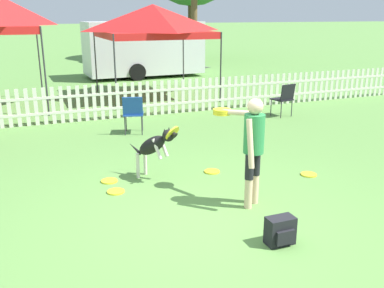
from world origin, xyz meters
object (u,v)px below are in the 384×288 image
(frisbee_near_handler, at_px, (109,181))
(frisbee_midfield, at_px, (309,174))
(canopy_tent_secondary, at_px, (153,21))
(equipment_trailer, at_px, (143,48))
(frisbee_far_scatter, at_px, (116,191))
(backpack_on_grass, at_px, (280,231))
(folding_chair_center, at_px, (133,111))
(folding_chair_green_right, at_px, (284,97))
(handler_person, at_px, (251,140))
(leaping_dog, at_px, (155,145))
(frisbee_near_dog, at_px, (212,171))

(frisbee_near_handler, xyz_separation_m, frisbee_midfield, (3.17, -0.95, 0.00))
(canopy_tent_secondary, relative_size, equipment_trailer, 0.57)
(frisbee_far_scatter, height_order, equipment_trailer, equipment_trailer)
(frisbee_midfield, height_order, backpack_on_grass, backpack_on_grass)
(folding_chair_center, bearing_deg, equipment_trailer, -90.12)
(folding_chair_green_right, bearing_deg, backpack_on_grass, 45.35)
(frisbee_near_handler, distance_m, backpack_on_grass, 3.07)
(frisbee_near_handler, bearing_deg, frisbee_midfield, -16.69)
(handler_person, distance_m, equipment_trailer, 13.25)
(handler_person, bearing_deg, canopy_tent_secondary, 47.95)
(folding_chair_center, bearing_deg, frisbee_midfield, 137.05)
(canopy_tent_secondary, bearing_deg, handler_person, -98.01)
(folding_chair_green_right, relative_size, canopy_tent_secondary, 0.27)
(leaping_dog, relative_size, canopy_tent_secondary, 0.30)
(canopy_tent_secondary, bearing_deg, backpack_on_grass, -98.23)
(frisbee_near_dog, bearing_deg, folding_chair_green_right, 41.74)
(handler_person, xyz_separation_m, folding_chair_center, (-0.59, 4.23, -0.44))
(backpack_on_grass, height_order, equipment_trailer, equipment_trailer)
(frisbee_near_handler, height_order, backpack_on_grass, backpack_on_grass)
(frisbee_near_dog, bearing_deg, frisbee_midfield, -26.76)
(canopy_tent_secondary, bearing_deg, folding_chair_center, -112.96)
(leaping_dog, distance_m, equipment_trailer, 12.10)
(frisbee_near_dog, height_order, folding_chair_green_right, folding_chair_green_right)
(equipment_trailer, bearing_deg, folding_chair_center, -108.92)
(frisbee_near_handler, height_order, canopy_tent_secondary, canopy_tent_secondary)
(folding_chair_center, height_order, equipment_trailer, equipment_trailer)
(frisbee_midfield, xyz_separation_m, folding_chair_green_right, (2.00, 3.81, 0.51))
(frisbee_near_handler, height_order, folding_chair_center, folding_chair_center)
(frisbee_midfield, bearing_deg, backpack_on_grass, -134.24)
(frisbee_near_handler, distance_m, frisbee_midfield, 3.31)
(frisbee_near_handler, relative_size, frisbee_near_dog, 1.00)
(frisbee_near_dog, distance_m, backpack_on_grass, 2.48)
(frisbee_near_dog, distance_m, folding_chair_center, 2.98)
(equipment_trailer, bearing_deg, handler_person, -101.09)
(frisbee_near_dog, bearing_deg, folding_chair_center, 102.48)
(handler_person, height_order, frisbee_near_handler, handler_person)
(frisbee_far_scatter, relative_size, folding_chair_center, 0.31)
(frisbee_near_dog, distance_m, canopy_tent_secondary, 7.53)
(leaping_dog, xyz_separation_m, frisbee_near_dog, (1.00, -0.03, -0.58))
(handler_person, xyz_separation_m, frisbee_near_handler, (-1.67, 1.58, -0.94))
(backpack_on_grass, relative_size, folding_chair_center, 0.39)
(folding_chair_center, xyz_separation_m, equipment_trailer, (2.72, 8.84, 0.69))
(folding_chair_green_right, bearing_deg, frisbee_midfield, 51.30)
(frisbee_near_handler, bearing_deg, handler_person, -43.32)
(frisbee_far_scatter, height_order, backpack_on_grass, backpack_on_grass)
(handler_person, distance_m, leaping_dog, 1.72)
(handler_person, distance_m, frisbee_midfield, 1.88)
(folding_chair_green_right, distance_m, equipment_trailer, 8.77)
(backpack_on_grass, bearing_deg, folding_chair_center, 94.26)
(canopy_tent_secondary, bearing_deg, frisbee_near_handler, -112.68)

